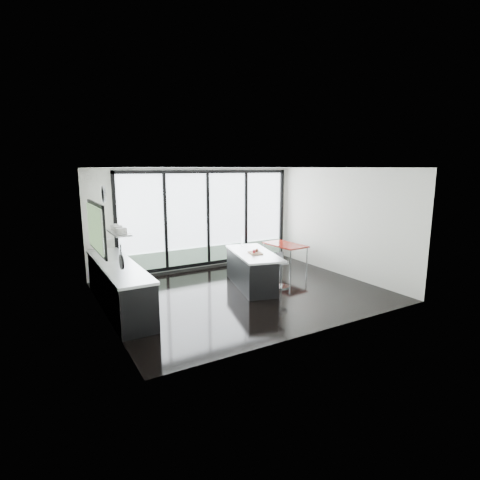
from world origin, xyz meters
TOP-DOWN VIEW (x-y plane):
  - floor at (0.00, 0.00)m, footprint 6.00×5.00m
  - ceiling at (0.00, 0.00)m, footprint 6.00×5.00m
  - wall_back at (0.27, 2.47)m, footprint 6.00×0.09m
  - wall_front at (0.00, -2.50)m, footprint 6.00×0.00m
  - wall_left at (-2.97, 0.27)m, footprint 0.26×5.00m
  - wall_right at (3.00, 0.00)m, footprint 0.00×5.00m
  - counter_cabinets at (-2.67, 0.40)m, footprint 0.69×3.24m
  - island at (0.37, 0.26)m, footprint 1.34×2.19m
  - bar_stool_near at (0.97, -0.16)m, footprint 0.41×0.41m
  - bar_stool_far at (0.68, 0.20)m, footprint 0.48×0.48m
  - red_table at (2.18, 1.30)m, footprint 0.80×1.29m

SIDE VIEW (x-z plane):
  - floor at x=0.00m, z-range 0.00..0.00m
  - bar_stool_near at x=0.97m, z-range 0.00..0.63m
  - bar_stool_far at x=0.68m, z-range 0.00..0.64m
  - red_table at x=2.18m, z-range 0.00..0.67m
  - island at x=0.37m, z-range -0.12..0.97m
  - counter_cabinets at x=-2.67m, z-range -0.22..1.14m
  - wall_back at x=0.27m, z-range -0.13..2.67m
  - wall_front at x=0.00m, z-range 0.00..2.80m
  - wall_right at x=3.00m, z-range 0.00..2.80m
  - wall_left at x=-2.97m, z-range 0.16..2.96m
  - ceiling at x=0.00m, z-range 2.80..2.80m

